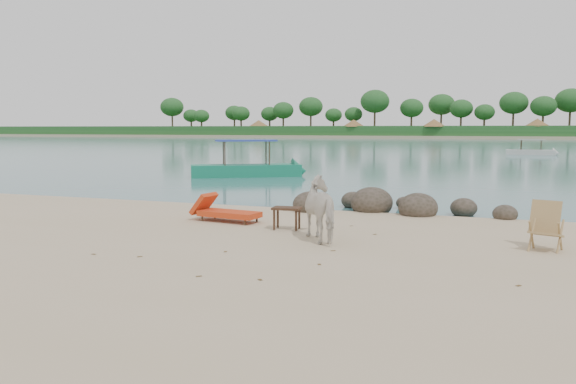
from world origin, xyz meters
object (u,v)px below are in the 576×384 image
Objects in this scene: lounge_chair at (229,211)px; cow at (325,210)px; side_table at (287,220)px; boat_near at (246,146)px; boulders at (383,206)px; deck_chair at (546,228)px.

cow is at bearing -18.13° from lounge_chair.
side_table is 0.10× the size of boat_near.
cow is 1.55m from side_table.
side_table is 16.08m from boat_near.
boulders is 3.80× the size of cow.
side_table is at bearing -113.27° from boulders.
cow is 0.26× the size of boat_near.
boulders reaches higher than side_table.
lounge_chair is at bearing -64.43° from cow.
lounge_chair is 14.78m from boat_near.
cow is at bearing -156.42° from deck_chair.
boulders is 5.85m from deck_chair.
boat_near is at bearing 149.50° from deck_chair.
side_table is at bearing -92.52° from boat_near.
boulders is 6.42× the size of deck_chair.
cow is 4.45m from deck_chair.
cow is at bearing -95.35° from boulders.
side_table is at bearing -74.82° from cow.
lounge_chair is (-3.44, -3.21, 0.12)m from boulders.
deck_chair is at bearing -9.74° from side_table.
lounge_chair is 0.32× the size of boat_near.
cow is 3.38m from lounge_chair.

